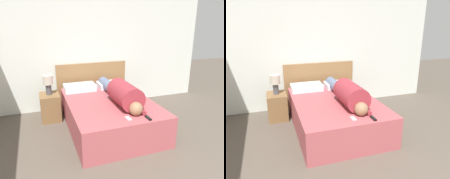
{
  "view_description": "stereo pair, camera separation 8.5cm",
  "coord_description": "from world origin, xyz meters",
  "views": [
    {
      "loc": [
        -1.13,
        -0.72,
        1.86
      ],
      "look_at": [
        0.05,
        2.52,
        0.76
      ],
      "focal_mm": 35.0,
      "sensor_mm": 36.0,
      "label": 1
    },
    {
      "loc": [
        -1.05,
        -0.75,
        1.86
      ],
      "look_at": [
        0.05,
        2.52,
        0.76
      ],
      "focal_mm": 35.0,
      "sensor_mm": 36.0,
      "label": 2
    }
  ],
  "objects": [
    {
      "name": "bed",
      "position": [
        0.05,
        2.68,
        0.25
      ],
      "size": [
        1.42,
        2.02,
        0.51
      ],
      "color": "#A84C51",
      "rests_on": "ground_plane"
    },
    {
      "name": "cell_phone",
      "position": [
        0.06,
        1.89,
        0.52
      ],
      "size": [
        0.06,
        0.13,
        0.01
      ],
      "color": "#B2B7BC",
      "rests_on": "bed"
    },
    {
      "name": "pillow_second",
      "position": [
        0.37,
        3.43,
        0.57
      ],
      "size": [
        0.59,
        0.36,
        0.11
      ],
      "color": "white",
      "rests_on": "bed"
    },
    {
      "name": "table_lamp",
      "position": [
        -0.92,
        3.38,
        0.75
      ],
      "size": [
        0.19,
        0.19,
        0.37
      ],
      "color": "#4C4C51",
      "rests_on": "nightstand"
    },
    {
      "name": "person_lying",
      "position": [
        0.22,
        2.53,
        0.68
      ],
      "size": [
        0.39,
        1.72,
        0.39
      ],
      "color": "#936B4C",
      "rests_on": "bed"
    },
    {
      "name": "headboard",
      "position": [
        0.05,
        3.81,
        0.49
      ],
      "size": [
        1.54,
        0.04,
        0.98
      ],
      "color": "olive",
      "rests_on": "ground_plane"
    },
    {
      "name": "nightstand",
      "position": [
        -0.92,
        3.38,
        0.25
      ],
      "size": [
        0.37,
        0.47,
        0.51
      ],
      "color": "brown",
      "rests_on": "ground_plane"
    },
    {
      "name": "tv_remote",
      "position": [
        0.33,
        1.79,
        0.52
      ],
      "size": [
        0.04,
        0.15,
        0.02
      ],
      "color": "black",
      "rests_on": "bed"
    },
    {
      "name": "wall_back",
      "position": [
        0.0,
        3.88,
        1.3
      ],
      "size": [
        5.41,
        0.06,
        2.6
      ],
      "color": "silver",
      "rests_on": "ground_plane"
    },
    {
      "name": "pillow_near_headboard",
      "position": [
        -0.32,
        3.43,
        0.57
      ],
      "size": [
        0.62,
        0.36,
        0.12
      ],
      "color": "white",
      "rests_on": "bed"
    }
  ]
}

